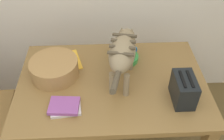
# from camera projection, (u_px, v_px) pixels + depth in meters

# --- Properties ---
(dining_table) EXTENTS (1.24, 0.84, 0.74)m
(dining_table) POSITION_uv_depth(u_px,v_px,m) (112.00, 91.00, 1.76)
(dining_table) COLOR olive
(dining_table) RESTS_ON ground_plane
(cat) EXTENTS (0.23, 0.64, 0.31)m
(cat) POSITION_uv_depth(u_px,v_px,m) (123.00, 51.00, 1.58)
(cat) COLOR #8A7656
(cat) RESTS_ON dining_table
(saucer_bowl) EXTENTS (0.19, 0.19, 0.04)m
(saucer_bowl) POSITION_uv_depth(u_px,v_px,m) (125.00, 57.00, 1.85)
(saucer_bowl) COLOR green
(saucer_bowl) RESTS_ON dining_table
(coffee_mug) EXTENTS (0.12, 0.08, 0.09)m
(coffee_mug) POSITION_uv_depth(u_px,v_px,m) (126.00, 50.00, 1.81)
(coffee_mug) COLOR #3076C1
(coffee_mug) RESTS_ON saucer_bowl
(magazine) EXTENTS (0.34, 0.29, 0.01)m
(magazine) POSITION_uv_depth(u_px,v_px,m) (59.00, 63.00, 1.83)
(magazine) COLOR yellow
(magazine) RESTS_ON dining_table
(book_stack) EXTENTS (0.19, 0.15, 0.04)m
(book_stack) POSITION_uv_depth(u_px,v_px,m) (65.00, 107.00, 1.51)
(book_stack) COLOR silver
(book_stack) RESTS_ON dining_table
(wicker_basket) EXTENTS (0.32, 0.32, 0.12)m
(wicker_basket) POSITION_uv_depth(u_px,v_px,m) (54.00, 68.00, 1.70)
(wicker_basket) COLOR #A77B46
(wicker_basket) RESTS_ON dining_table
(toaster) EXTENTS (0.12, 0.20, 0.18)m
(toaster) POSITION_uv_depth(u_px,v_px,m) (184.00, 89.00, 1.52)
(toaster) COLOR black
(toaster) RESTS_ON dining_table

